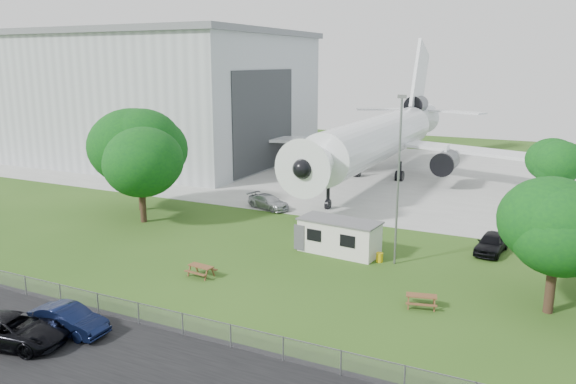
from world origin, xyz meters
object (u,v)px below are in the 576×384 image
at_px(picnic_east, 421,307).
at_px(car_centre_sedan, 69,320).
at_px(site_cabin, 339,236).
at_px(airliner, 381,136).
at_px(hangar, 151,95).
at_px(picnic_west, 201,276).

height_order(picnic_east, car_centre_sedan, car_centre_sedan).
height_order(site_cabin, picnic_east, site_cabin).
bearing_deg(picnic_east, airliner, 97.15).
bearing_deg(hangar, picnic_west, -47.38).
xyz_separation_m(hangar, airliner, (35.97, -0.14, -4.14)).
height_order(airliner, picnic_west, airliner).
bearing_deg(site_cabin, car_centre_sedan, -114.33).
bearing_deg(car_centre_sedan, picnic_east, -55.28).
xyz_separation_m(airliner, picnic_east, (13.64, -36.20, -5.27)).
bearing_deg(site_cabin, hangar, 144.88).
relative_size(site_cabin, picnic_east, 3.82).
xyz_separation_m(picnic_west, picnic_east, (14.66, 1.64, 0.00)).
bearing_deg(picnic_west, car_centre_sedan, -92.81).
bearing_deg(picnic_east, hangar, 130.28).
bearing_deg(car_centre_sedan, picnic_west, -10.18).
bearing_deg(hangar, airliner, -0.22).
relative_size(picnic_west, picnic_east, 1.00).
height_order(hangar, airliner, hangar).
height_order(site_cabin, picnic_west, site_cabin).
distance_m(hangar, site_cabin, 51.61).
bearing_deg(car_centre_sedan, airliner, -3.90).
bearing_deg(picnic_west, hangar, 139.31).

